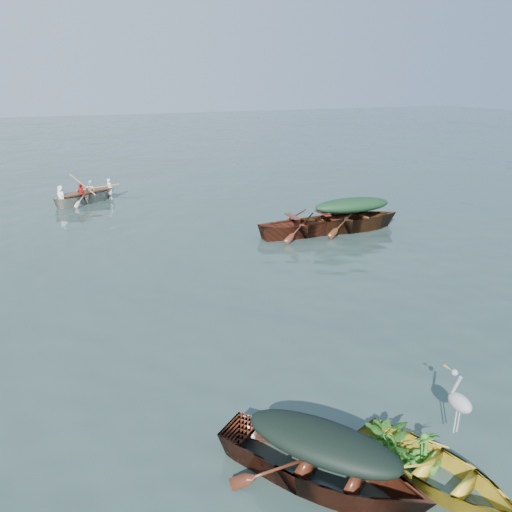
{
  "coord_description": "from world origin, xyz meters",
  "views": [
    {
      "loc": [
        -5.34,
        -8.32,
        5.1
      ],
      "look_at": [
        -0.12,
        3.44,
        0.5
      ],
      "focal_mm": 35.0,
      "sensor_mm": 36.0,
      "label": 1
    }
  ],
  "objects_px": {
    "open_wooden_boat": "(307,235)",
    "rowed_boat": "(88,202)",
    "heron": "(458,411)",
    "dark_covered_boat": "(320,482)",
    "yellow_dinghy": "(434,483)",
    "green_tarp_boat": "(351,230)"
  },
  "relations": [
    {
      "from": "open_wooden_boat",
      "to": "rowed_boat",
      "type": "height_order",
      "value": "open_wooden_boat"
    },
    {
      "from": "heron",
      "to": "dark_covered_boat",
      "type": "bearing_deg",
      "value": 148.99
    },
    {
      "from": "dark_covered_boat",
      "to": "yellow_dinghy",
      "type": "bearing_deg",
      "value": -60.38
    },
    {
      "from": "open_wooden_boat",
      "to": "rowed_boat",
      "type": "bearing_deg",
      "value": 40.16
    },
    {
      "from": "green_tarp_boat",
      "to": "heron",
      "type": "distance_m",
      "value": 11.39
    },
    {
      "from": "rowed_boat",
      "to": "green_tarp_boat",
      "type": "bearing_deg",
      "value": -163.13
    },
    {
      "from": "yellow_dinghy",
      "to": "dark_covered_boat",
      "type": "height_order",
      "value": "dark_covered_boat"
    },
    {
      "from": "yellow_dinghy",
      "to": "open_wooden_boat",
      "type": "bearing_deg",
      "value": 50.22
    },
    {
      "from": "dark_covered_boat",
      "to": "heron",
      "type": "distance_m",
      "value": 2.11
    },
    {
      "from": "dark_covered_boat",
      "to": "green_tarp_boat",
      "type": "xyz_separation_m",
      "value": [
        7.06,
        9.71,
        0.0
      ]
    },
    {
      "from": "heron",
      "to": "open_wooden_boat",
      "type": "bearing_deg",
      "value": 52.29
    },
    {
      "from": "dark_covered_boat",
      "to": "open_wooden_boat",
      "type": "relative_size",
      "value": 0.8
    },
    {
      "from": "yellow_dinghy",
      "to": "rowed_boat",
      "type": "xyz_separation_m",
      "value": [
        -2.42,
        18.52,
        0.0
      ]
    },
    {
      "from": "open_wooden_boat",
      "to": "yellow_dinghy",
      "type": "bearing_deg",
      "value": 160.91
    },
    {
      "from": "dark_covered_boat",
      "to": "rowed_boat",
      "type": "xyz_separation_m",
      "value": [
        -1.03,
        17.89,
        0.0
      ]
    },
    {
      "from": "green_tarp_boat",
      "to": "rowed_boat",
      "type": "xyz_separation_m",
      "value": [
        -8.09,
        8.18,
        0.0
      ]
    },
    {
      "from": "yellow_dinghy",
      "to": "open_wooden_boat",
      "type": "xyz_separation_m",
      "value": [
        3.97,
        10.49,
        0.0
      ]
    },
    {
      "from": "yellow_dinghy",
      "to": "dark_covered_boat",
      "type": "distance_m",
      "value": 1.53
    },
    {
      "from": "green_tarp_boat",
      "to": "dark_covered_boat",
      "type": "bearing_deg",
      "value": 148.86
    },
    {
      "from": "yellow_dinghy",
      "to": "dark_covered_boat",
      "type": "xyz_separation_m",
      "value": [
        -1.39,
        0.63,
        0.0
      ]
    },
    {
      "from": "dark_covered_boat",
      "to": "heron",
      "type": "height_order",
      "value": "heron"
    },
    {
      "from": "yellow_dinghy",
      "to": "green_tarp_boat",
      "type": "xyz_separation_m",
      "value": [
        5.67,
        10.34,
        0.0
      ]
    }
  ]
}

